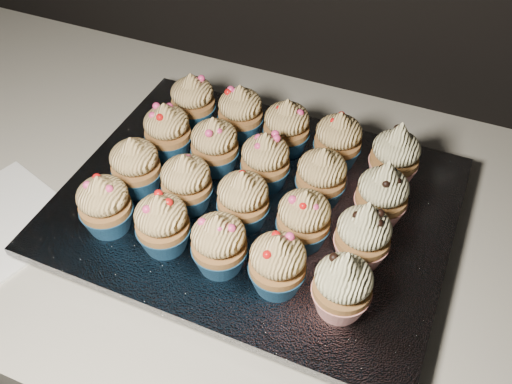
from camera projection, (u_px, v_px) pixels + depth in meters
The scene contains 24 objects.
cabinet at pixel (201, 350), 1.13m from camera, with size 2.40×0.60×0.86m, color black.
worktop at pixel (179, 193), 0.80m from camera, with size 2.44×0.64×0.04m, color beige.
baking_tray at pixel (256, 213), 0.74m from camera, with size 0.44×0.34×0.02m, color black.
foil_lining at pixel (256, 204), 0.72m from camera, with size 0.48×0.38×0.01m, color silver.
cupcake_0 at pixel (105, 205), 0.66m from camera, with size 0.06×0.06×0.08m.
cupcake_1 at pixel (162, 223), 0.64m from camera, with size 0.06×0.06×0.08m.
cupcake_2 at pixel (219, 244), 0.62m from camera, with size 0.06×0.06×0.08m.
cupcake_3 at pixel (278, 264), 0.60m from camera, with size 0.06×0.06×0.08m.
cupcake_4 at pixel (343, 285), 0.58m from camera, with size 0.06×0.06×0.10m.
cupcake_5 at pixel (136, 166), 0.71m from camera, with size 0.06×0.06×0.08m.
cupcake_6 at pixel (187, 183), 0.69m from camera, with size 0.06×0.06×0.08m.
cupcake_7 at pixel (243, 200), 0.67m from camera, with size 0.06×0.06×0.08m.
cupcake_8 at pixel (304, 219), 0.65m from camera, with size 0.06×0.06×0.08m.
cupcake_9 at pixel (363, 235), 0.63m from camera, with size 0.06×0.06×0.10m.
cupcake_10 at pixel (168, 131), 0.76m from camera, with size 0.06×0.06×0.08m.
cupcake_11 at pixel (215, 146), 0.74m from camera, with size 0.06×0.06×0.08m.
cupcake_12 at pixel (265, 161), 0.72m from camera, with size 0.06×0.06×0.08m.
cupcake_13 at pixel (321, 177), 0.70m from camera, with size 0.06×0.06×0.08m.
cupcake_14 at pixel (382, 194), 0.67m from camera, with size 0.06×0.06×0.10m.
cupcake_15 at pixel (193, 101), 0.80m from camera, with size 0.06×0.06×0.08m.
cupcake_16 at pixel (240, 113), 0.78m from camera, with size 0.06×0.06×0.08m.
cupcake_17 at pixel (287, 127), 0.76m from camera, with size 0.06×0.06×0.08m.
cupcake_18 at pixel (338, 141), 0.74m from camera, with size 0.06×0.06×0.08m.
cupcake_19 at pixel (395, 156), 0.72m from camera, with size 0.06×0.06×0.10m.
Camera 1 is at (0.32, 1.23, 1.46)m, focal length 40.00 mm.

